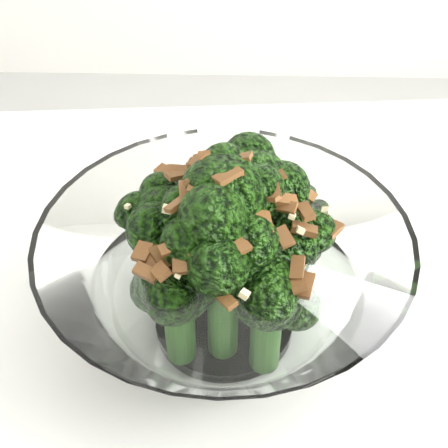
{
  "coord_description": "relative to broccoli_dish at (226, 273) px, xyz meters",
  "views": [
    {
      "loc": [
        -0.03,
        -0.26,
        1.14
      ],
      "look_at": [
        -0.04,
        0.06,
        0.85
      ],
      "focal_mm": 55.0,
      "sensor_mm": 36.0,
      "label": 1
    }
  ],
  "objects": [
    {
      "name": "broccoli_dish",
      "position": [
        0.0,
        0.0,
        0.0
      ],
      "size": [
        0.24,
        0.24,
        0.15
      ],
      "color": "white",
      "rests_on": "table"
    }
  ]
}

